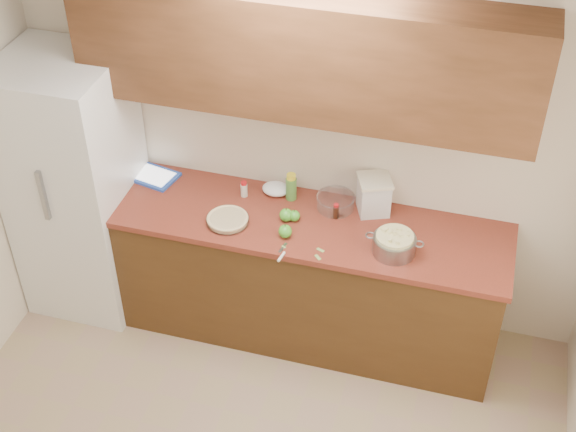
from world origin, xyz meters
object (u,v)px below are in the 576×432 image
(pie, at_px, (228,220))
(flour_canister, at_px, (374,195))
(colander, at_px, (394,244))
(tablet, at_px, (154,176))

(pie, bearing_deg, flour_canister, 23.24)
(pie, height_order, colander, colander)
(pie, height_order, flour_canister, flour_canister)
(flour_canister, bearing_deg, pie, -156.76)
(pie, distance_m, colander, 1.01)
(flour_canister, distance_m, tablet, 1.44)
(flour_canister, bearing_deg, colander, -61.42)
(pie, height_order, tablet, pie)
(pie, xyz_separation_m, colander, (1.01, 0.00, 0.04))
(colander, relative_size, tablet, 1.04)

